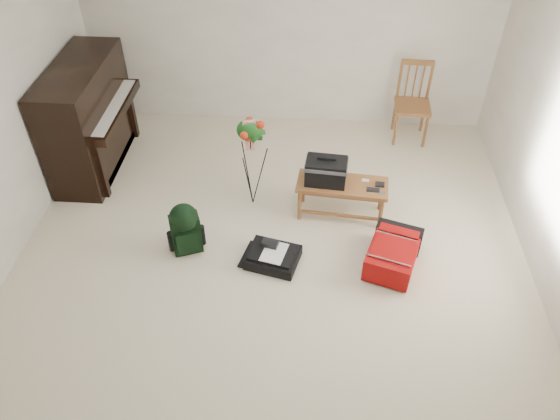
# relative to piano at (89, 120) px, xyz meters

# --- Properties ---
(floor) EXTENTS (5.00, 5.50, 0.01)m
(floor) POSITION_rel_piano_xyz_m (2.19, -1.60, -0.60)
(floor) COLOR beige
(floor) RESTS_ON ground
(ceiling) EXTENTS (5.00, 5.50, 0.01)m
(ceiling) POSITION_rel_piano_xyz_m (2.19, -1.60, 1.90)
(ceiling) COLOR white
(ceiling) RESTS_ON wall_back
(wall_back) EXTENTS (5.00, 0.04, 2.50)m
(wall_back) POSITION_rel_piano_xyz_m (2.19, 1.15, 0.65)
(wall_back) COLOR white
(wall_back) RESTS_ON floor
(piano) EXTENTS (0.71, 1.50, 1.25)m
(piano) POSITION_rel_piano_xyz_m (0.00, 0.00, 0.00)
(piano) COLOR black
(piano) RESTS_ON floor
(bench) EXTENTS (0.96, 0.46, 0.72)m
(bench) POSITION_rel_piano_xyz_m (2.74, -0.73, -0.09)
(bench) COLOR #9C5A33
(bench) RESTS_ON floor
(dining_chair) EXTENTS (0.44, 0.44, 0.98)m
(dining_chair) POSITION_rel_piano_xyz_m (3.74, 0.84, -0.12)
(dining_chair) COLOR #9C5A33
(dining_chair) RESTS_ON floor
(red_suitcase) EXTENTS (0.61, 0.76, 0.28)m
(red_suitcase) POSITION_rel_piano_xyz_m (3.35, -1.39, -0.45)
(red_suitcase) COLOR #A60F07
(red_suitcase) RESTS_ON floor
(black_duffel) EXTENTS (0.57, 0.49, 0.20)m
(black_duffel) POSITION_rel_piano_xyz_m (2.20, -1.48, -0.53)
(black_duffel) COLOR black
(black_duffel) RESTS_ON floor
(green_backpack) EXTENTS (0.33, 0.30, 0.56)m
(green_backpack) POSITION_rel_piano_xyz_m (1.34, -1.37, -0.29)
(green_backpack) COLOR black
(green_backpack) RESTS_ON floor
(flower_stand) EXTENTS (0.39, 0.39, 1.09)m
(flower_stand) POSITION_rel_piano_xyz_m (1.91, -0.60, -0.07)
(flower_stand) COLOR black
(flower_stand) RESTS_ON floor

